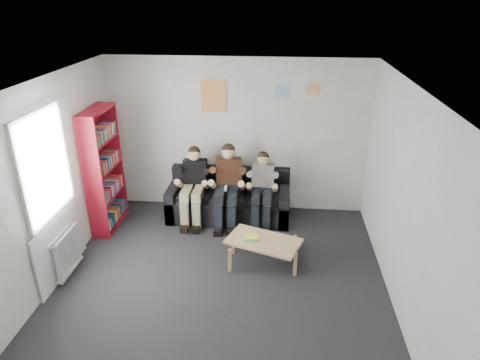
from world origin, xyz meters
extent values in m
plane|color=black|center=(0.00, 0.00, 0.00)|extent=(5.00, 5.00, 0.00)
plane|color=white|center=(0.00, 0.00, 2.70)|extent=(5.00, 5.00, 0.00)
plane|color=white|center=(0.00, 2.50, 1.35)|extent=(4.50, 0.00, 4.50)
plane|color=white|center=(-2.25, 0.00, 1.35)|extent=(0.00, 5.00, 5.00)
plane|color=white|center=(2.25, 0.00, 1.35)|extent=(0.00, 5.00, 5.00)
cube|color=black|center=(-0.11, 2.06, 0.20)|extent=(2.09, 0.85, 0.40)
cube|color=black|center=(-0.11, 2.40, 0.60)|extent=(2.09, 0.19, 0.41)
cube|color=black|center=(-1.07, 2.06, 0.28)|extent=(0.17, 0.85, 0.57)
cube|color=black|center=(0.85, 2.06, 0.28)|extent=(0.17, 0.85, 0.57)
cube|color=black|center=(-0.11, 1.99, 0.45)|extent=(1.75, 0.59, 0.09)
cube|color=maroon|center=(-2.08, 1.59, 1.01)|extent=(0.30, 0.91, 2.02)
cube|color=tan|center=(0.56, 0.69, 0.39)|extent=(1.02, 0.56, 0.04)
cylinder|color=tan|center=(0.10, 0.46, 0.18)|extent=(0.05, 0.05, 0.37)
cylinder|color=tan|center=(1.02, 0.46, 0.18)|extent=(0.05, 0.05, 0.37)
cylinder|color=tan|center=(0.10, 0.92, 0.18)|extent=(0.05, 0.05, 0.37)
cylinder|color=tan|center=(1.02, 0.92, 0.18)|extent=(0.05, 0.05, 0.37)
cube|color=silver|center=(0.35, 0.64, 0.41)|extent=(0.19, 0.14, 0.01)
cube|color=#54C446|center=(0.37, 0.67, 0.43)|extent=(0.19, 0.14, 0.01)
cube|color=yellow|center=(0.39, 0.70, 0.44)|extent=(0.19, 0.14, 0.01)
cube|color=black|center=(-0.69, 2.11, 0.76)|extent=(0.40, 0.29, 0.56)
sphere|color=tan|center=(-0.69, 2.07, 1.15)|extent=(0.22, 0.22, 0.22)
sphere|color=black|center=(-0.69, 2.09, 1.19)|extent=(0.21, 0.21, 0.21)
cube|color=gray|center=(-0.69, 1.81, 0.56)|extent=(0.36, 0.46, 0.15)
cube|color=gray|center=(-0.69, 1.59, 0.25)|extent=(0.34, 0.14, 0.49)
cube|color=black|center=(-0.69, 1.53, 0.05)|extent=(0.34, 0.26, 0.10)
cube|color=#4E291A|center=(-0.11, 2.12, 0.78)|extent=(0.43, 0.31, 0.61)
sphere|color=tan|center=(-0.11, 2.08, 1.20)|extent=(0.24, 0.24, 0.24)
sphere|color=black|center=(-0.11, 2.09, 1.24)|extent=(0.23, 0.23, 0.23)
cube|color=black|center=(-0.11, 1.80, 0.57)|extent=(0.39, 0.49, 0.16)
cube|color=black|center=(-0.11, 1.56, 0.25)|extent=(0.36, 0.15, 0.49)
cube|color=black|center=(-0.11, 1.50, 0.05)|extent=(0.36, 0.28, 0.11)
cube|color=white|center=(-0.11, 1.69, 0.73)|extent=(0.04, 0.15, 0.04)
cube|color=white|center=(0.47, 2.11, 0.74)|extent=(0.37, 0.27, 0.53)
sphere|color=tan|center=(0.47, 2.07, 1.11)|extent=(0.20, 0.20, 0.20)
sphere|color=black|center=(0.47, 2.08, 1.14)|extent=(0.20, 0.20, 0.20)
cube|color=black|center=(0.47, 1.83, 0.56)|extent=(0.33, 0.43, 0.14)
cube|color=black|center=(0.47, 1.62, 0.25)|extent=(0.32, 0.13, 0.49)
cube|color=black|center=(0.47, 1.57, 0.05)|extent=(0.32, 0.24, 0.09)
cylinder|color=silver|center=(-2.15, -0.08, 0.35)|extent=(0.06, 0.06, 0.60)
cylinder|color=silver|center=(-2.15, 0.00, 0.35)|extent=(0.06, 0.06, 0.60)
cylinder|color=silver|center=(-2.15, 0.08, 0.35)|extent=(0.06, 0.06, 0.60)
cylinder|color=silver|center=(-2.15, 0.16, 0.35)|extent=(0.06, 0.06, 0.60)
cylinder|color=silver|center=(-2.15, 0.24, 0.35)|extent=(0.06, 0.06, 0.60)
cylinder|color=silver|center=(-2.15, 0.32, 0.35)|extent=(0.06, 0.06, 0.60)
cylinder|color=silver|center=(-2.15, 0.40, 0.35)|extent=(0.06, 0.06, 0.60)
cylinder|color=silver|center=(-2.15, 0.48, 0.35)|extent=(0.06, 0.06, 0.60)
cube|color=silver|center=(-2.15, 0.20, 0.07)|extent=(0.10, 0.64, 0.04)
cube|color=silver|center=(-2.15, 0.20, 0.63)|extent=(0.10, 0.64, 0.04)
cube|color=white|center=(-2.23, 0.20, 1.65)|extent=(0.02, 1.00, 1.30)
cube|color=silver|center=(-2.22, 0.20, 2.33)|extent=(0.05, 1.12, 0.06)
cube|color=silver|center=(-2.22, 0.20, 0.97)|extent=(0.05, 1.12, 0.06)
cube|color=silver|center=(-2.22, 0.20, 0.45)|extent=(0.03, 1.30, 0.90)
cube|color=#E9B552|center=(-0.40, 2.49, 2.05)|extent=(0.42, 0.01, 0.55)
cube|color=#46A5EE|center=(0.75, 2.49, 2.15)|extent=(0.25, 0.01, 0.20)
cube|color=#C03C85|center=(1.25, 2.49, 2.20)|extent=(0.22, 0.01, 0.18)
cube|color=silver|center=(-1.00, 2.49, 2.25)|extent=(0.20, 0.01, 0.14)
camera|label=1|loc=(0.72, -4.54, 3.69)|focal=32.00mm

